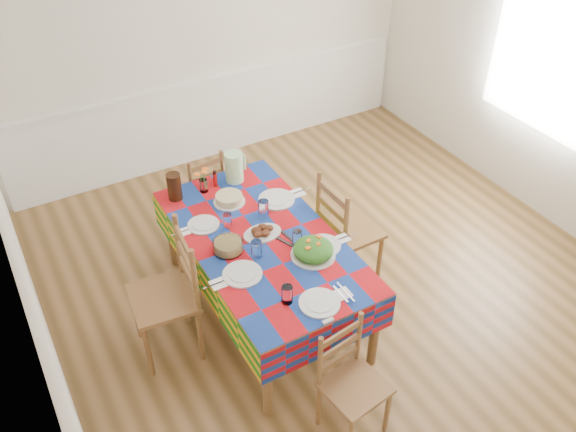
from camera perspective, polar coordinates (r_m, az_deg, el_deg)
The scene contains 23 objects.
room at distance 4.33m, azimuth 6.12°, elevation 5.96°, with size 4.58×5.08×2.78m.
wainscot at distance 6.66m, azimuth -6.73°, elevation 9.48°, with size 4.41×0.06×0.92m.
window_right at distance 5.90m, azimuth 23.12°, elevation 13.79°, with size 1.40×1.40×0.00m, color white.
dining_table at distance 4.55m, azimuth -2.41°, elevation -2.89°, with size 1.02×1.90×0.74m.
setting_near_head at distance 4.00m, azimuth 1.95°, elevation -7.80°, with size 0.45×0.30×0.13m.
setting_left_near at distance 4.24m, azimuth -3.88°, elevation -4.60°, with size 0.51×0.30×0.13m.
setting_left_far at distance 4.62m, azimuth -7.17°, elevation -0.70°, with size 0.44×0.26×0.12m.
setting_right_near at distance 4.42m, azimuth 2.52°, elevation -2.47°, with size 0.47×0.27×0.12m.
setting_right_far at distance 4.79m, azimuth -1.43°, elevation 1.28°, with size 0.55×0.32×0.14m.
meat_platter at distance 4.52m, azimuth -2.43°, elevation -1.48°, with size 0.30×0.21×0.06m.
salad_platter at distance 4.32m, azimuth 2.37°, elevation -3.20°, with size 0.32×0.32×0.14m.
pasta_bowl at distance 4.39m, azimuth -5.63°, elevation -2.81°, with size 0.22×0.22×0.08m.
cake at distance 4.84m, azimuth -5.53°, elevation 1.60°, with size 0.25×0.25×0.07m.
serving_utensils at distance 4.48m, azimuth -0.21°, elevation -2.17°, with size 0.15×0.34×0.01m.
flower_vase at distance 4.96m, azimuth -7.94°, elevation 3.16°, with size 0.13×0.11×0.21m.
hot_sauce at distance 5.02m, azimuth -6.85°, elevation 3.51°, with size 0.04×0.04×0.15m, color red.
green_pitcher at distance 5.04m, azimuth -5.06°, elevation 4.59°, with size 0.15×0.15×0.26m, color #B3E7A3.
tea_pitcher at distance 4.90m, azimuth -10.59°, elevation 2.72°, with size 0.11×0.11×0.23m, color black.
name_card at distance 3.90m, azimuth 3.77°, elevation -9.77°, with size 0.08×0.02×0.02m, color silver.
chair_near at distance 4.02m, azimuth 5.90°, elevation -15.30°, with size 0.42×0.41×0.85m.
chair_far at distance 5.57m, azimuth -8.06°, elevation 2.30°, with size 0.42×0.40×0.85m.
chair_left at distance 4.44m, azimuth -11.02°, elevation -7.35°, with size 0.49×0.51×1.06m.
chair_right at distance 4.95m, azimuth 5.39°, elevation -1.45°, with size 0.43×0.45×1.02m.
Camera 1 is at (-2.21, -2.95, 3.63)m, focal length 38.00 mm.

